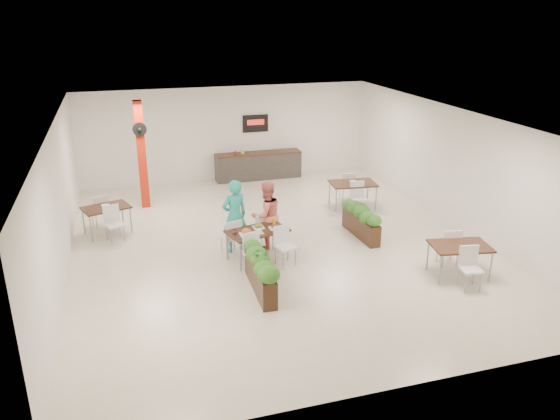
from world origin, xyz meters
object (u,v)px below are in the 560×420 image
Objects in this scene: red_column at (142,154)px; service_counter at (258,165)px; planter_left at (260,269)px; side_table_c at (460,250)px; main_table at (257,235)px; diner_woman at (266,215)px; side_table_a at (106,211)px; side_table_b at (353,186)px; diner_man at (235,216)px; planter_right at (361,219)px.

red_column is 4.56m from service_counter.
planter_left reaches higher than side_table_c.
main_table is (-1.70, -6.44, 0.14)m from service_counter.
diner_woman is at bearing 58.16° from main_table.
planter_left reaches higher than main_table.
red_column is at bearing 116.70° from main_table.
main_table is at bearing -104.76° from service_counter.
red_column is 5.22m from main_table.
side_table_b is at bearing -17.24° from side_table_a.
red_column reaches higher than side_table_a.
service_counter is 1.77× the size of diner_woman.
diner_man reaches higher than side_table_a.
red_column is 1.07× the size of service_counter.
planter_left is 1.08× the size of planter_right.
diner_man is at bearing 158.23° from side_table_c.
side_table_a is (-3.01, 2.05, -0.28)m from diner_man.
diner_man is 0.80m from diner_woman.
red_column is 4.42m from diner_man.
diner_woman is at bearing -139.85° from side_table_b.
diner_man is at bearing -109.85° from service_counter.
side_table_a is 8.89m from side_table_c.
side_table_a is 7.09m from side_table_b.
service_counter is at bearing 115.60° from side_table_c.
planter_right is at bearing 11.62° from main_table.
planter_left is (-0.32, -1.51, -0.13)m from main_table.
diner_woman is 4.33m from side_table_a.
planter_left reaches higher than side_table_a.
diner_man is at bearing -52.28° from side_table_a.
planter_left is 1.15× the size of side_table_b.
service_counter reaches higher than planter_left.
planter_left is at bearing -147.18° from planter_right.
side_table_b is at bearing 104.60° from side_table_c.
diner_woman reaches higher than main_table.
diner_woman reaches higher than planter_right.
planter_left is 1.14× the size of side_table_c.
diner_woman is 2.57m from planter_right.
planter_right is 1.07× the size of side_table_b.
red_column is at bearing 143.69° from side_table_c.
planter_left reaches higher than side_table_b.
planter_left reaches higher than planter_right.
planter_left is at bearing 76.36° from diner_man.
side_table_a is at bearing -43.73° from diner_woman.
planter_right is at bearing -37.06° from red_column.
service_counter is 1.80× the size of side_table_c.
side_table_a is at bearing 157.25° from side_table_c.
service_counter is at bearing 75.74° from planter_left.
main_table is 1.04× the size of diner_man.
side_table_c is at bearing -7.91° from planter_left.
side_table_c is at bearing -74.51° from service_counter.
side_table_b is (5.98, -1.78, -1.00)m from red_column.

